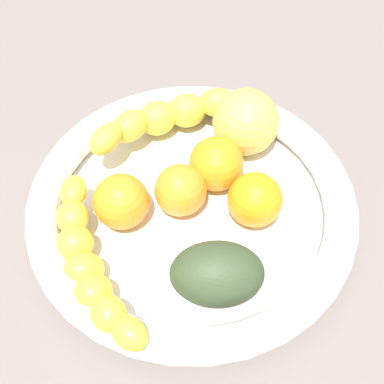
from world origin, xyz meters
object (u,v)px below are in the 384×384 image
orange_front (121,202)px  apple_yellow (246,122)px  avocado_dark (217,273)px  orange_mid_left (255,200)px  fruit_bowl (192,204)px  banana_draped_right (175,115)px  orange_rear (180,190)px  banana_draped_left (88,265)px  orange_mid_right (216,164)px

orange_front → apple_yellow: size_ratio=0.76×
avocado_dark → orange_mid_left: bearing=-143.9°
orange_front → apple_yellow: (-16.20, -3.02, 0.88)cm
orange_mid_left → fruit_bowl: bearing=-34.7°
banana_draped_right → orange_rear: bearing=66.8°
banana_draped_left → avocado_dark: 11.65cm
fruit_bowl → orange_mid_right: size_ratio=5.75×
fruit_bowl → banana_draped_right: size_ratio=1.54×
fruit_bowl → banana_draped_left: 12.53cm
fruit_bowl → banana_draped_right: banana_draped_right is taller
orange_mid_left → orange_mid_right: orange_mid_right is taller
orange_mid_left → orange_mid_right: (1.20, -5.75, 0.13)cm
banana_draped_left → orange_mid_right: 16.80cm
banana_draped_right → orange_front: (9.93, 8.07, -0.45)cm
banana_draped_left → banana_draped_right: 20.19cm
orange_mid_left → orange_mid_right: bearing=-78.2°
fruit_bowl → apple_yellow: 11.26cm
banana_draped_right → orange_rear: banana_draped_right is taller
banana_draped_left → banana_draped_right: (-15.28, -13.18, 0.49)cm
orange_front → orange_mid_right: size_ratio=0.97×
orange_front → avocado_dark: size_ratio=0.66×
orange_rear → apple_yellow: apple_yellow is taller
banana_draped_left → orange_mid_right: size_ratio=3.42×
orange_front → orange_mid_right: (-10.70, 0.16, 0.09)cm
banana_draped_left → orange_front: orange_front is taller
banana_draped_right → avocado_dark: size_ratio=2.55×
orange_mid_left → orange_mid_right: size_ratio=0.95×
orange_front → orange_mid_right: 10.70cm
avocado_dark → apple_yellow: apple_yellow is taller
banana_draped_right → orange_mid_left: 14.13cm
banana_draped_right → orange_mid_left: bearing=98.0°
banana_draped_right → orange_front: banana_draped_right is taller
banana_draped_left → apple_yellow: apple_yellow is taller
orange_front → banana_draped_right: bearing=-140.9°
orange_mid_left → apple_yellow: apple_yellow is taller
orange_mid_left → avocado_dark: 9.12cm
fruit_bowl → apple_yellow: apple_yellow is taller
banana_draped_left → banana_draped_right: bearing=-139.2°
banana_draped_left → orange_rear: size_ratio=3.70×
apple_yellow → orange_rear: bearing=23.0°
avocado_dark → apple_yellow: size_ratio=1.15×
orange_front → avocado_dark: bearing=111.9°
banana_draped_right → avocado_dark: (5.40, 19.35, -0.43)cm
banana_draped_right → apple_yellow: apple_yellow is taller
banana_draped_right → orange_rear: (4.05, 9.43, -0.58)cm
apple_yellow → banana_draped_right: bearing=-38.8°
fruit_bowl → orange_rear: (0.82, -0.95, 1.85)cm
orange_front → orange_mid_right: bearing=179.1°
fruit_bowl → banana_draped_left: banana_draped_left is taller
orange_mid_left → avocado_dark: (7.37, 5.37, 0.07)cm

